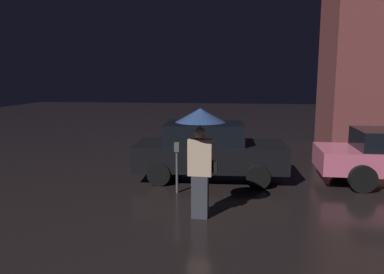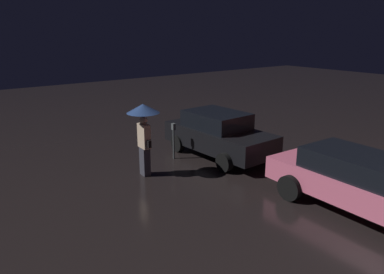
{
  "view_description": "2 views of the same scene",
  "coord_description": "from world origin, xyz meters",
  "px_view_note": "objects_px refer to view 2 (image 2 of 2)",
  "views": [
    {
      "loc": [
        -8.8,
        -8.54,
        2.76
      ],
      "look_at": [
        -9.81,
        -0.1,
        1.38
      ],
      "focal_mm": 35.0,
      "sensor_mm": 36.0,
      "label": 1
    },
    {
      "loc": [
        -0.25,
        -6.69,
        4.21
      ],
      "look_at": [
        -9.09,
        -0.05,
        1.02
      ],
      "focal_mm": 35.0,
      "sensor_mm": 36.0,
      "label": 2
    }
  ],
  "objects_px": {
    "parked_car_pink": "(361,182)",
    "parking_meter": "(174,137)",
    "pedestrian_with_umbrella": "(144,123)",
    "parked_car_black": "(219,134)"
  },
  "relations": [
    {
      "from": "parked_car_pink",
      "to": "parking_meter",
      "type": "height_order",
      "value": "parked_car_pink"
    },
    {
      "from": "parked_car_pink",
      "to": "parking_meter",
      "type": "distance_m",
      "value": 5.97
    },
    {
      "from": "pedestrian_with_umbrella",
      "to": "parking_meter",
      "type": "height_order",
      "value": "pedestrian_with_umbrella"
    },
    {
      "from": "parked_car_black",
      "to": "parking_meter",
      "type": "distance_m",
      "value": 1.56
    },
    {
      "from": "parked_car_black",
      "to": "parked_car_pink",
      "type": "xyz_separation_m",
      "value": [
        5.15,
        -0.02,
        -0.03
      ]
    },
    {
      "from": "parked_car_black",
      "to": "pedestrian_with_umbrella",
      "type": "distance_m",
      "value": 3.05
    },
    {
      "from": "pedestrian_with_umbrella",
      "to": "parking_meter",
      "type": "bearing_deg",
      "value": 118.31
    },
    {
      "from": "parked_car_black",
      "to": "parked_car_pink",
      "type": "relative_size",
      "value": 0.87
    },
    {
      "from": "parking_meter",
      "to": "parked_car_black",
      "type": "bearing_deg",
      "value": 65.23
    },
    {
      "from": "parked_car_black",
      "to": "parking_meter",
      "type": "height_order",
      "value": "parked_car_black"
    }
  ]
}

